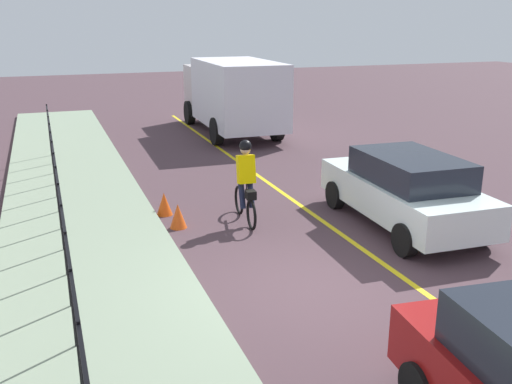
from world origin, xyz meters
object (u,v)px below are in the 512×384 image
(cyclist_lead, at_px, (246,182))
(traffic_cone_far, at_px, (164,204))
(patrol_sedan, at_px, (405,189))
(traffic_cone_near, at_px, (178,216))
(box_truck_background, at_px, (232,93))

(cyclist_lead, distance_m, traffic_cone_far, 2.03)
(traffic_cone_far, bearing_deg, patrol_sedan, -118.06)
(cyclist_lead, height_order, traffic_cone_near, cyclist_lead)
(cyclist_lead, relative_size, patrol_sedan, 0.41)
(box_truck_background, xyz_separation_m, traffic_cone_far, (-8.61, 4.42, -1.29))
(traffic_cone_near, bearing_deg, cyclist_lead, -97.87)
(traffic_cone_near, bearing_deg, box_truck_background, -24.36)
(cyclist_lead, bearing_deg, box_truck_background, -11.93)
(box_truck_background, bearing_deg, traffic_cone_far, 154.28)
(patrol_sedan, bearing_deg, traffic_cone_near, 73.53)
(cyclist_lead, relative_size, traffic_cone_near, 3.46)
(traffic_cone_near, bearing_deg, traffic_cone_far, 6.47)
(traffic_cone_far, bearing_deg, box_truck_background, -27.18)
(cyclist_lead, height_order, patrol_sedan, cyclist_lead)
(cyclist_lead, bearing_deg, traffic_cone_far, 58.57)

